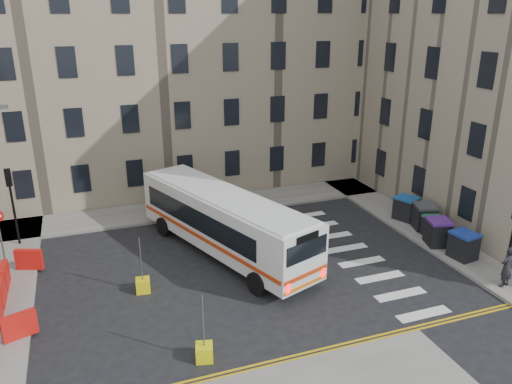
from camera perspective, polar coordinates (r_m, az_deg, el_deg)
ground at (r=24.65m, az=2.47°, el=-8.24°), size 120.00×120.00×0.00m
pavement_north at (r=30.99m, az=-14.05°, el=-2.61°), size 36.00×3.20×0.15m
pavement_east at (r=31.84m, az=14.85°, el=-2.07°), size 2.40×26.00×0.15m
terrace_north at (r=35.72m, az=-18.17°, el=14.12°), size 38.30×10.80×17.20m
traffic_light_nw at (r=28.20m, az=-26.18°, el=-0.29°), size 0.28×0.22×4.10m
roadworks_barriers at (r=23.56m, az=-26.24°, el=-10.09°), size 1.66×6.26×1.00m
bus at (r=25.01m, az=-3.69°, el=-3.22°), size 6.42×11.74×3.15m
wheelie_bin_a at (r=26.64m, az=22.62°, el=-5.64°), size 1.22×1.35×1.34m
wheelie_bin_b at (r=27.64m, az=20.04°, el=-4.31°), size 1.41×1.52×1.39m
wheelie_bin_c at (r=28.74m, az=19.57°, el=-3.62°), size 1.15×1.24×1.12m
wheelie_bin_d at (r=29.42m, az=18.65°, el=-2.66°), size 1.43×1.54×1.41m
wheelie_bin_e at (r=30.41m, az=16.75°, el=-1.77°), size 1.48×1.56×1.36m
pedestrian at (r=24.67m, az=26.73°, el=-7.64°), size 0.78×0.60×1.90m
bollard_yellow at (r=22.83m, az=-12.78°, el=-10.36°), size 0.67×0.67×0.60m
bollard_chevron at (r=18.56m, az=-5.92°, el=-17.78°), size 0.73×0.73×0.60m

